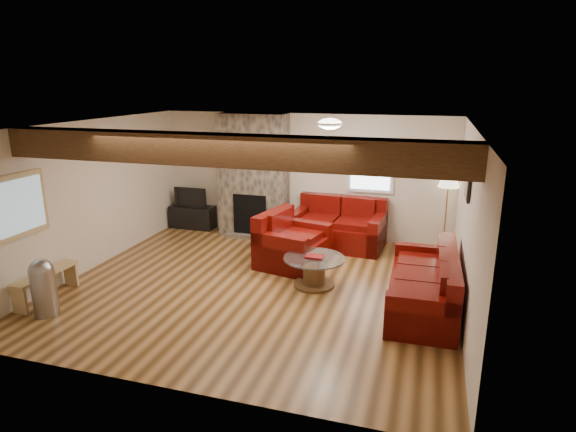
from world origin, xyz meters
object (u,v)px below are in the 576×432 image
at_px(floor_lamp, 449,184).
at_px(coffee_table, 314,272).
at_px(sofa_three, 423,280).
at_px(tv_cabinet, 193,217).
at_px(armchair_red, 293,239).
at_px(television, 192,197).
at_px(loveseat, 338,223).

bearing_deg(floor_lamp, coffee_table, -130.45).
bearing_deg(sofa_three, tv_cabinet, -118.58).
relative_size(armchair_red, coffee_table, 1.19).
relative_size(television, floor_lamp, 0.49).
xyz_separation_m(tv_cabinet, television, (0.00, 0.00, 0.46)).
height_order(coffee_table, tv_cabinet, coffee_table).
distance_m(tv_cabinet, television, 0.46).
height_order(armchair_red, floor_lamp, floor_lamp).
xyz_separation_m(sofa_three, floor_lamp, (0.32, 2.59, 0.87)).
bearing_deg(floor_lamp, television, -179.78).
relative_size(loveseat, floor_lamp, 1.16).
bearing_deg(tv_cabinet, armchair_red, -28.85).
xyz_separation_m(sofa_three, loveseat, (-1.66, 2.27, 0.05)).
height_order(loveseat, television, loveseat).
relative_size(coffee_table, tv_cabinet, 0.99).
distance_m(coffee_table, tv_cabinet, 4.00).
distance_m(loveseat, tv_cabinet, 3.29).
bearing_deg(armchair_red, tv_cabinet, 73.32).
height_order(sofa_three, armchair_red, armchair_red).
bearing_deg(coffee_table, television, 145.30).
distance_m(armchair_red, coffee_table, 0.99).
bearing_deg(loveseat, armchair_red, -110.12).
distance_m(sofa_three, loveseat, 2.81).
bearing_deg(armchair_red, coffee_table, -131.73).
bearing_deg(loveseat, coffee_table, -84.99).
relative_size(loveseat, tv_cabinet, 1.79).
relative_size(armchair_red, tv_cabinet, 1.18).
relative_size(sofa_three, loveseat, 1.22).
bearing_deg(floor_lamp, tv_cabinet, -179.78).
relative_size(coffee_table, floor_lamp, 0.64).
xyz_separation_m(sofa_three, tv_cabinet, (-4.93, 2.57, -0.17)).
bearing_deg(sofa_three, armchair_red, -116.87).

